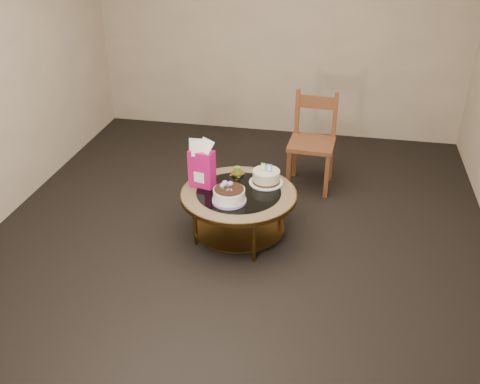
% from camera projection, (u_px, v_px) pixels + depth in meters
% --- Properties ---
extents(ground, '(5.00, 5.00, 0.00)m').
position_uv_depth(ground, '(239.00, 235.00, 4.86)').
color(ground, black).
rests_on(ground, ground).
extents(room_walls, '(4.52, 5.02, 2.61)m').
position_uv_depth(room_walls, '(238.00, 69.00, 4.10)').
color(room_walls, '#C8B197').
rests_on(room_walls, ground).
extents(coffee_table, '(1.02, 1.02, 0.46)m').
position_uv_depth(coffee_table, '(239.00, 200.00, 4.67)').
color(coffee_table, brown).
rests_on(coffee_table, ground).
extents(decorated_cake, '(0.29, 0.29, 0.17)m').
position_uv_depth(decorated_cake, '(229.00, 196.00, 4.46)').
color(decorated_cake, '#AD8AC4').
rests_on(decorated_cake, coffee_table).
extents(cream_cake, '(0.30, 0.30, 0.19)m').
position_uv_depth(cream_cake, '(266.00, 177.00, 4.74)').
color(cream_cake, white).
rests_on(cream_cake, coffee_table).
extents(gift_bag, '(0.24, 0.19, 0.43)m').
position_uv_depth(gift_bag, '(202.00, 164.00, 4.63)').
color(gift_bag, '#C61275').
rests_on(gift_bag, coffee_table).
extents(pillar_candle, '(0.13, 0.13, 0.09)m').
position_uv_depth(pillar_candle, '(237.00, 172.00, 4.90)').
color(pillar_candle, tan).
rests_on(pillar_candle, coffee_table).
extents(dining_chair, '(0.48, 0.48, 0.98)m').
position_uv_depth(dining_chair, '(312.00, 141.00, 5.47)').
color(dining_chair, brown).
rests_on(dining_chair, ground).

